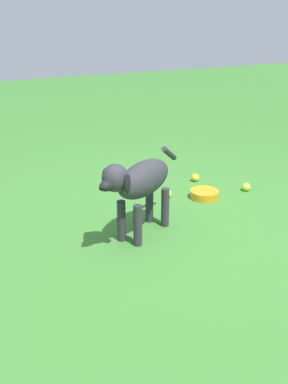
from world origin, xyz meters
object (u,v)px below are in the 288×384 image
object	(u,v)px
tennis_ball_2	(246,187)
water_bowl	(204,194)
tennis_ball_1	(167,194)
tennis_ball_0	(195,178)
dog	(140,182)

from	to	relation	value
tennis_ball_2	water_bowl	world-z (taller)	tennis_ball_2
tennis_ball_1	tennis_ball_0	bearing A→B (deg)	-150.00
water_bowl	tennis_ball_0	bearing A→B (deg)	-109.47
tennis_ball_1	tennis_ball_2	world-z (taller)	same
water_bowl	dog	bearing A→B (deg)	26.80
dog	water_bowl	world-z (taller)	dog
tennis_ball_1	water_bowl	xyz separation A→B (m)	(-0.26, 0.12, -0.00)
tennis_ball_2	tennis_ball_1	bearing A→B (deg)	-11.94
dog	tennis_ball_0	world-z (taller)	dog
tennis_ball_1	water_bowl	bearing A→B (deg)	155.80
dog	tennis_ball_2	distance (m)	1.18
tennis_ball_0	tennis_ball_2	xyz separation A→B (m)	(-0.26, 0.35, 0.00)
tennis_ball_0	tennis_ball_1	xyz separation A→B (m)	(0.38, 0.22, 0.00)
tennis_ball_0	water_bowl	distance (m)	0.36
tennis_ball_1	tennis_ball_2	bearing A→B (deg)	168.06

